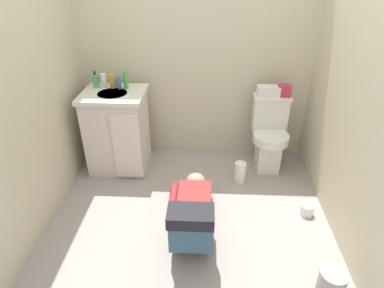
# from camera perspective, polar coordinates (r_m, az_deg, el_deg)

# --- Properties ---
(ground_plane) EXTENTS (2.84, 3.15, 0.04)m
(ground_plane) POSITION_cam_1_polar(r_m,az_deg,el_deg) (2.96, -0.43, -12.02)
(ground_plane) COLOR gray
(wall_back) EXTENTS (2.50, 0.08, 2.40)m
(wall_back) POSITION_cam_1_polar(r_m,az_deg,el_deg) (3.39, 0.61, 17.15)
(wall_back) COLOR beige
(wall_back) RESTS_ON ground_plane
(wall_left) EXTENTS (0.08, 2.15, 2.40)m
(wall_left) POSITION_cam_1_polar(r_m,az_deg,el_deg) (2.68, -27.87, 10.07)
(wall_left) COLOR beige
(wall_left) RESTS_ON ground_plane
(wall_right) EXTENTS (0.08, 2.15, 2.40)m
(wall_right) POSITION_cam_1_polar(r_m,az_deg,el_deg) (2.55, 28.13, 9.15)
(wall_right) COLOR beige
(wall_right) RESTS_ON ground_plane
(toilet) EXTENTS (0.36, 0.46, 0.75)m
(toilet) POSITION_cam_1_polar(r_m,az_deg,el_deg) (3.44, 13.20, 1.63)
(toilet) COLOR silver
(toilet) RESTS_ON ground_plane
(vanity_cabinet) EXTENTS (0.60, 0.53, 0.82)m
(vanity_cabinet) POSITION_cam_1_polar(r_m,az_deg,el_deg) (3.40, -12.70, 2.36)
(vanity_cabinet) COLOR silver
(vanity_cabinet) RESTS_ON ground_plane
(faucet) EXTENTS (0.02, 0.02, 0.10)m
(faucet) POSITION_cam_1_polar(r_m,az_deg,el_deg) (3.35, -13.02, 10.36)
(faucet) COLOR silver
(faucet) RESTS_ON vanity_cabinet
(person_plumber) EXTENTS (0.39, 1.06, 0.52)m
(person_plumber) POSITION_cam_1_polar(r_m,az_deg,el_deg) (2.68, 0.10, -11.79)
(person_plumber) COLOR maroon
(person_plumber) RESTS_ON ground_plane
(tissue_box) EXTENTS (0.22, 0.11, 0.10)m
(tissue_box) POSITION_cam_1_polar(r_m,az_deg,el_deg) (3.33, 13.06, 8.93)
(tissue_box) COLOR silver
(tissue_box) RESTS_ON toilet
(toiletry_bag) EXTENTS (0.12, 0.09, 0.11)m
(toiletry_bag) POSITION_cam_1_polar(r_m,az_deg,el_deg) (3.36, 15.62, 8.87)
(toiletry_bag) COLOR #B22D3F
(toiletry_bag) RESTS_ON toilet
(soap_dispenser) EXTENTS (0.06, 0.06, 0.17)m
(soap_dispenser) POSITION_cam_1_polar(r_m,az_deg,el_deg) (3.39, -16.29, 10.44)
(soap_dispenser) COLOR #4AA25E
(soap_dispenser) RESTS_ON vanity_cabinet
(bottle_white) EXTENTS (0.06, 0.06, 0.14)m
(bottle_white) POSITION_cam_1_polar(r_m,az_deg,el_deg) (3.36, -14.97, 10.51)
(bottle_white) COLOR white
(bottle_white) RESTS_ON vanity_cabinet
(bottle_amber) EXTENTS (0.05, 0.05, 0.14)m
(bottle_amber) POSITION_cam_1_polar(r_m,az_deg,el_deg) (3.34, -13.64, 10.53)
(bottle_amber) COLOR gold
(bottle_amber) RESTS_ON vanity_cabinet
(bottle_blue) EXTENTS (0.04, 0.04, 0.12)m
(bottle_blue) POSITION_cam_1_polar(r_m,az_deg,el_deg) (3.30, -12.48, 10.31)
(bottle_blue) COLOR #3F6BB2
(bottle_blue) RESTS_ON vanity_cabinet
(bottle_green) EXTENTS (0.05, 0.05, 0.17)m
(bottle_green) POSITION_cam_1_polar(r_m,az_deg,el_deg) (3.28, -11.41, 10.79)
(bottle_green) COLOR green
(bottle_green) RESTS_ON vanity_cabinet
(trash_can) EXTENTS (0.17, 0.17, 0.24)m
(trash_can) POSITION_cam_1_polar(r_m,az_deg,el_deg) (2.47, 22.85, -21.65)
(trash_can) COLOR #9E9991
(trash_can) RESTS_ON ground_plane
(paper_towel_roll) EXTENTS (0.11, 0.11, 0.22)m
(paper_towel_roll) POSITION_cam_1_polar(r_m,az_deg,el_deg) (3.26, 8.30, -4.92)
(paper_towel_roll) COLOR white
(paper_towel_roll) RESTS_ON ground_plane
(toilet_paper_roll) EXTENTS (0.11, 0.11, 0.10)m
(toilet_paper_roll) POSITION_cam_1_polar(r_m,az_deg,el_deg) (3.06, 19.24, -10.68)
(toilet_paper_roll) COLOR white
(toilet_paper_roll) RESTS_ON ground_plane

